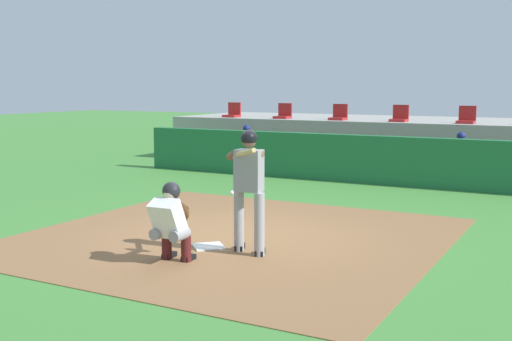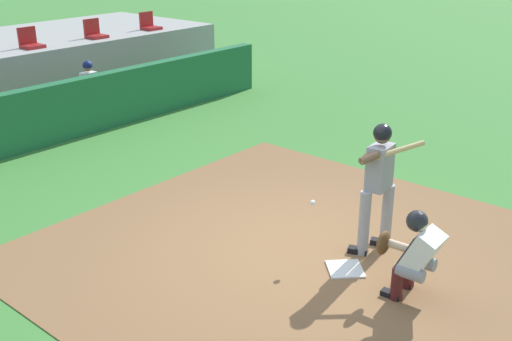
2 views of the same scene
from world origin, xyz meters
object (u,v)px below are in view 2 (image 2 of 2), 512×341
Objects in this scene: stadium_seat_4 at (30,42)px; stadium_seat_5 at (95,33)px; catcher_crouched at (413,251)px; stadium_seat_6 at (149,25)px; batter_at_plate at (378,181)px; dugout_player_1 at (93,89)px; home_plate at (345,269)px.

stadium_seat_4 is 1.86m from stadium_seat_5.
stadium_seat_6 reaches higher than catcher_crouched.
batter_at_plate is 1.39× the size of dugout_player_1.
batter_at_plate is 3.76× the size of stadium_seat_5.
home_plate is 0.92× the size of stadium_seat_5.
dugout_player_1 is at bearing -128.60° from stadium_seat_5.
stadium_seat_5 is (1.62, 2.03, 0.86)m from dugout_player_1.
stadium_seat_4 is (-0.23, 2.03, 0.86)m from dugout_player_1.
batter_at_plate is 10.64m from stadium_seat_5.
dugout_player_1 is 2.71× the size of stadium_seat_4.
stadium_seat_4 reaches higher than home_plate.
catcher_crouched is 11.27m from stadium_seat_4.
dugout_player_1 is 2.71× the size of stadium_seat_5.
stadium_seat_6 is at bearing 61.31° from home_plate.
batter_at_plate is 8.28m from dugout_player_1.
catcher_crouched is at bearing -90.93° from home_plate.
home_plate is 1.23m from batter_at_plate.
dugout_player_1 is 4.12m from stadium_seat_6.
home_plate is 0.92× the size of stadium_seat_4.
stadium_seat_4 is at bearing 79.66° from home_plate.
dugout_player_1 is 2.22m from stadium_seat_4.
stadium_seat_6 is (3.71, 0.00, 0.00)m from stadium_seat_4.
catcher_crouched reaches higher than home_plate.
home_plate is 0.24× the size of catcher_crouched.
stadium_seat_6 reaches higher than dugout_player_1.
stadium_seat_4 reaches higher than catcher_crouched.
home_plate is at bearing -118.69° from stadium_seat_6.
batter_at_plate is at bearing -0.41° from home_plate.
stadium_seat_4 is at bearing 180.00° from stadium_seat_5.
home_plate is at bearing 89.07° from catcher_crouched.
stadium_seat_5 is at bearing 180.00° from stadium_seat_6.
batter_at_plate reaches higher than catcher_crouched.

